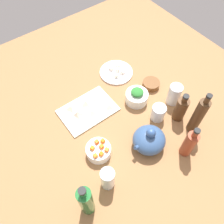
{
  "coord_description": "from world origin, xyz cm",
  "views": [
    {
      "loc": [
        41.58,
        55.4,
        112.01
      ],
      "look_at": [
        0.0,
        0.0,
        8.0
      ],
      "focal_mm": 37.14,
      "sensor_mm": 36.0,
      "label": 1
    }
  ],
  "objects": [
    {
      "name": "plate_tofu",
      "position": [
        -22.08,
        -24.96,
        3.6
      ],
      "size": [
        20.84,
        20.84,
        1.2
      ],
      "primitive_type": "cylinder",
      "color": "white",
      "rests_on": "tabletop"
    },
    {
      "name": "bottle_1",
      "position": [
        -29.11,
        21.88,
        11.09
      ],
      "size": [
        6.27,
        6.27,
        19.3
      ],
      "color": "#523119",
      "rests_on": "tabletop"
    },
    {
      "name": "drinking_glass_1",
      "position": [
        23.73,
        28.39,
        9.96
      ],
      "size": [
        6.45,
        6.45,
        13.91
      ],
      "primitive_type": "cylinder",
      "color": "white",
      "rests_on": "tabletop"
    },
    {
      "name": "dumpling_4",
      "position": [
        15.19,
        -17.53,
        5.33
      ],
      "size": [
        6.87,
        6.66,
        2.66
      ],
      "primitive_type": "pyramid",
      "rotation": [
        0.0,
        0.0,
        5.89
      ],
      "color": "beige",
      "rests_on": "cutting_board"
    },
    {
      "name": "carrot_cube_5",
      "position": [
        15.72,
        16.74,
        9.52
      ],
      "size": [
        2.44,
        2.44,
        1.8
      ],
      "primitive_type": "cube",
      "rotation": [
        0.0,
        0.0,
        2.06
      ],
      "color": "orange",
      "rests_on": "bowl_carrots"
    },
    {
      "name": "tofu_cube_0",
      "position": [
        -23.15,
        -24.96,
        5.3
      ],
      "size": [
        3.05,
        3.05,
        2.2
      ],
      "primitive_type": "cube",
      "rotation": [
        0.0,
        0.0,
        0.98
      ],
      "color": "white",
      "rests_on": "plate_tofu"
    },
    {
      "name": "carrot_cube_2",
      "position": [
        17.13,
        10.37,
        9.52
      ],
      "size": [
        1.9,
        1.9,
        1.8
      ],
      "primitive_type": "cube",
      "rotation": [
        0.0,
        0.0,
        1.63
      ],
      "color": "orange",
      "rests_on": "bowl_carrots"
    },
    {
      "name": "bowl_carrots",
      "position": [
        18.35,
        13.3,
        5.81
      ],
      "size": [
        12.45,
        12.45,
        5.62
      ],
      "primitive_type": "cylinder",
      "color": "white",
      "rests_on": "tabletop"
    },
    {
      "name": "bottle_2",
      "position": [
        36.93,
        31.88,
        15.13
      ],
      "size": [
        5.97,
        5.97,
        27.85
      ],
      "color": "#226B30",
      "rests_on": "tabletop"
    },
    {
      "name": "carrot_cube_4",
      "position": [
        14.46,
        11.77,
        9.52
      ],
      "size": [
        2.05,
        2.05,
        1.8
      ],
      "primitive_type": "cube",
      "rotation": [
        0.0,
        0.0,
        0.15
      ],
      "color": "orange",
      "rests_on": "bowl_carrots"
    },
    {
      "name": "bottle_0",
      "position": [
        -29.78,
        31.48,
        15.58
      ],
      "size": [
        5.39,
        5.39,
        29.14
      ],
      "color": "#492F1A",
      "rests_on": "tabletop"
    },
    {
      "name": "tofu_cube_3",
      "position": [
        -20.57,
        -28.32,
        5.3
      ],
      "size": [
        2.68,
        2.68,
        2.2
      ],
      "primitive_type": "cube",
      "rotation": [
        0.0,
        0.0,
        1.32
      ],
      "color": "white",
      "rests_on": "plate_tofu"
    },
    {
      "name": "dumpling_2",
      "position": [
        -2.07,
        -6.16,
        5.07
      ],
      "size": [
        6.87,
        7.03,
        2.14
      ],
      "primitive_type": "pyramid",
      "rotation": [
        0.0,
        0.0,
        5.1
      ],
      "color": "beige",
      "rests_on": "cutting_board"
    },
    {
      "name": "cutting_board",
      "position": [
        8.45,
        -11.56,
        3.5
      ],
      "size": [
        30.66,
        21.15,
        1.0
      ],
      "primitive_type": "cube",
      "rotation": [
        0.0,
        0.0,
        -0.0
      ],
      "color": "silver",
      "rests_on": "tabletop"
    },
    {
      "name": "tofu_cube_2",
      "position": [
        -19.65,
        -21.52,
        5.3
      ],
      "size": [
        3.1,
        3.1,
        2.2
      ],
      "primitive_type": "cube",
      "rotation": [
        0.0,
        0.0,
        2.44
      ],
      "color": "white",
      "rests_on": "plate_tofu"
    },
    {
      "name": "tofu_cube_1",
      "position": [
        -24.47,
        -21.58,
        5.3
      ],
      "size": [
        2.72,
        2.72,
        2.2
      ],
      "primitive_type": "cube",
      "rotation": [
        0.0,
        0.0,
        0.28
      ],
      "color": "silver",
      "rests_on": "plate_tofu"
    },
    {
      "name": "carrot_cube_1",
      "position": [
        16.72,
        13.83,
        9.52
      ],
      "size": [
        1.99,
        1.99,
        1.8
      ],
      "primitive_type": "cube",
      "rotation": [
        0.0,
        0.0,
        1.68
      ],
      "color": "orange",
      "rests_on": "bowl_carrots"
    },
    {
      "name": "dumpling_0",
      "position": [
        14.81,
        -12.01,
        5.45
      ],
      "size": [
        5.58,
        5.63,
        2.9
      ],
      "primitive_type": "pyramid",
      "rotation": [
        0.0,
        0.0,
        1.09
      ],
      "color": "beige",
      "rests_on": "cutting_board"
    },
    {
      "name": "tofu_cube_4",
      "position": [
        -25.53,
        -27.89,
        5.3
      ],
      "size": [
        2.48,
        2.48,
        2.2
      ],
      "primitive_type": "cube",
      "rotation": [
        0.0,
        0.0,
        1.43
      ],
      "color": "white",
      "rests_on": "plate_tofu"
    },
    {
      "name": "carrot_cube_6",
      "position": [
        19.04,
        16.89,
        9.52
      ],
      "size": [
        2.28,
        2.28,
        1.8
      ],
      "primitive_type": "cube",
      "rotation": [
        0.0,
        0.0,
        0.32
      ],
      "color": "orange",
      "rests_on": "bowl_carrots"
    },
    {
      "name": "bowl_greens",
      "position": [
        -18.14,
        -0.63,
        6.24
      ],
      "size": [
        12.83,
        12.83,
        6.49
      ],
      "primitive_type": "cylinder",
      "color": "white",
      "rests_on": "tabletop"
    },
    {
      "name": "carrot_cube_0",
      "position": [
        21.84,
        15.97,
        9.52
      ],
      "size": [
        1.8,
        1.8,
        1.8
      ],
      "primitive_type": "cube",
      "rotation": [
        0.0,
        0.0,
        1.57
      ],
      "color": "orange",
      "rests_on": "bowl_carrots"
    },
    {
      "name": "teapot",
      "position": [
        -4.56,
        24.63,
        8.63
      ],
      "size": [
        18.16,
        16.27,
        14.96
      ],
      "color": "#345280",
      "rests_on": "tabletop"
    },
    {
      "name": "tabletop",
      "position": [
        0.0,
        0.0,
        1.5
      ],
      "size": [
        190.0,
        190.0,
        3.0
      ],
      "primitive_type": "cube",
      "color": "#93663E",
      "rests_on": "ground"
    },
    {
      "name": "drinking_glass_0",
      "position": [
        -19.89,
        15.18,
        7.62
      ],
      "size": [
        7.59,
        7.59,
        9.25
      ],
      "primitive_type": "cylinder",
      "color": "white",
      "rests_on": "tabletop"
    },
    {
      "name": "chopped_greens_mound",
      "position": [
        -18.14,
        -0.63,
        10.9
      ],
      "size": [
        9.84,
        9.82,
        2.82
      ],
      "primitive_type": "ellipsoid",
      "rotation": [
        0.0,
        0.0,
        2.56
      ],
      "color": "#2B772E",
      "rests_on": "bowl_greens"
    },
    {
      "name": "dumpling_1",
      "position": [
        1.58,
        -13.94,
        5.1
      ],
      "size": [
        7.04,
        7.01,
        2.2
      ],
      "primitive_type": "pyramid",
      "rotation": [
        0.0,
        0.0,
        5.66
      ],
      "color": "beige",
      "rests_on": "cutting_board"
    },
    {
      "name": "dumpling_3",
      "position": [
        7.69,
        -8.68,
        5.2
      ],
      "size": [
        7.32,
        7.48,
        2.41
      ],
      "primitive_type": "pyramid",
      "rotation": [
        0.0,
        0.0,
        5.2
      ],
      "color": "beige",
      "rests_on": "cutting_board"
    },
    {
      "name": "bowl_small_side",
      "position": [
        -32.35,
        -3.73,
        4.81
      ],
      "size": [
        10.17,
        10.17,
        3.61
      ],
      "primitive_type": "cylinder",
      "color": "brown",
      "rests_on": "tabletop"
    },
    {
      "name": "dumpling_5",
      "position": [
        6.93,
        -15.71,
        5.21
      ],
      "size": [
        5.6,
        5.92,
        2.42
      ],
      "primitive_type": "pyramid",
      "rotation": [
        0.0,
        0.0,
        1.7
      ],
      "color": "beige",
      "rests_on": "cutting_board"
    },
    {
      "name": "drinking_glass_2",
      "position": [
        -34.52,
        12.27,
        9.43
      ],
      "size": [
        7.2,
        7.2,
        12.85
      ],
      "primitive_type": "cylinder",
      "color": "white",
      "rests_on": "tabletop"
    },
    {
      "name": "bottle_3",
      "position": [
        -16.94,
        38.73,
        12.16
      ],
      "size": [
        5.64,
        5.64,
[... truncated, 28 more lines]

